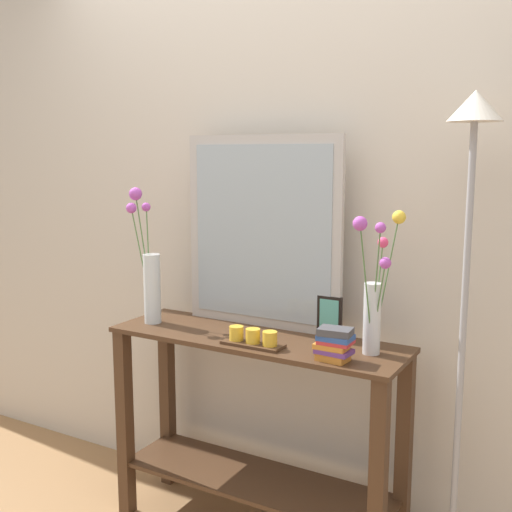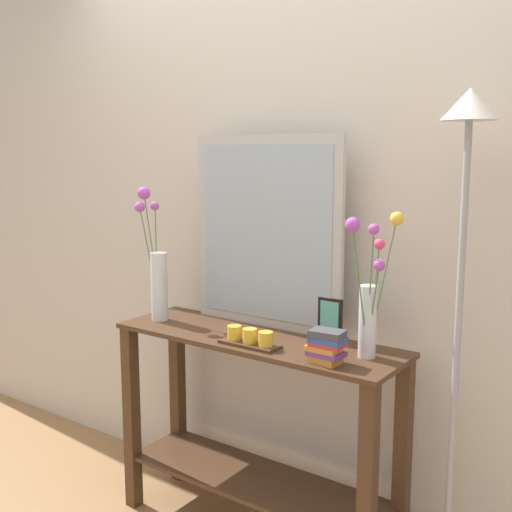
% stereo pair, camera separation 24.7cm
% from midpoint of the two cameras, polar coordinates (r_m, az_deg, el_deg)
% --- Properties ---
extents(wall_back, '(6.40, 0.08, 2.70)m').
position_cam_midpoint_polar(wall_back, '(2.72, 0.64, 4.31)').
color(wall_back, beige).
rests_on(wall_back, ground).
extents(console_table, '(1.23, 0.38, 0.86)m').
position_cam_midpoint_polar(console_table, '(2.67, -2.74, -14.34)').
color(console_table, '#472D1C').
rests_on(console_table, ground).
extents(mirror_leaning, '(0.72, 0.03, 0.81)m').
position_cam_midpoint_polar(mirror_leaning, '(2.63, -2.12, 2.14)').
color(mirror_leaning, '#B7B2AD').
rests_on(mirror_leaning, console_table).
extents(tall_vase_left, '(0.14, 0.11, 0.59)m').
position_cam_midpoint_polar(tall_vase_left, '(2.77, -12.16, -1.63)').
color(tall_vase_left, silver).
rests_on(tall_vase_left, console_table).
extents(vase_right, '(0.13, 0.24, 0.52)m').
position_cam_midpoint_polar(vase_right, '(2.30, 7.67, -3.45)').
color(vase_right, silver).
rests_on(vase_right, console_table).
extents(candle_tray, '(0.24, 0.09, 0.07)m').
position_cam_midpoint_polar(candle_tray, '(2.43, -3.23, -7.52)').
color(candle_tray, '#472D1C').
rests_on(candle_tray, console_table).
extents(picture_frame_small, '(0.11, 0.01, 0.17)m').
position_cam_midpoint_polar(picture_frame_small, '(2.53, 3.89, -5.54)').
color(picture_frame_small, black).
rests_on(picture_frame_small, console_table).
extents(book_stack, '(0.13, 0.10, 0.12)m').
position_cam_midpoint_polar(book_stack, '(2.25, 3.96, -7.99)').
color(book_stack, orange).
rests_on(book_stack, console_table).
extents(floor_lamp, '(0.24, 0.24, 1.79)m').
position_cam_midpoint_polar(floor_lamp, '(2.19, 15.50, -1.02)').
color(floor_lamp, '#9E9EA3').
rests_on(floor_lamp, ground).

